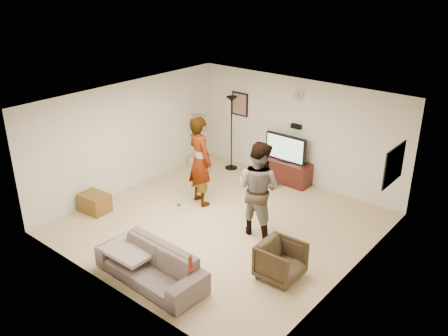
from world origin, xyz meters
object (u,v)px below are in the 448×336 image
Objects in this scene: tv at (286,148)px; sofa at (150,265)px; tv_stand at (284,171)px; cat_tree at (198,139)px; person_left at (200,161)px; person_right at (258,189)px; armchair at (281,261)px; side_table at (95,203)px; floor_lamp at (231,134)px; beer_bottle at (191,265)px.

sofa is (0.45, -4.72, -0.57)m from tv.
cat_tree is at bearing -169.68° from tv_stand.
person_left is 2.99m from sofa.
person_right is at bearing 81.17° from sofa.
side_table is (-4.32, -0.57, -0.12)m from armchair.
floor_lamp is 4.74m from armchair.
cat_tree is at bearing 131.33° from beer_bottle.
tv_stand is at bearing -70.95° from person_right.
tv_stand is 1.23× the size of tv.
tv is 1.51× the size of armchair.
tv_stand is at bearing 106.25° from beer_bottle.
person_left is (0.68, -1.91, 0.04)m from floor_lamp.
side_table is at bearing -120.49° from tv.
person_right reaches higher than side_table.
beer_bottle is at bearing 1.53° from sofa.
beer_bottle is at bearing -48.67° from cat_tree.
person_right reaches higher than tv_stand.
tv is at bearing 59.51° from side_table.
tv_stand is at bearing -92.39° from person_left.
floor_lamp is (-1.49, -0.19, 0.08)m from tv.
cat_tree is at bearing 92.18° from side_table.
person_left is 7.89× the size of beer_bottle.
cat_tree reaches higher than side_table.
floor_lamp is 1.00× the size of person_right.
tv reaches higher than tv_stand.
tv_stand is 0.70× the size of floor_lamp.
cat_tree is at bearing -27.82° from person_left.
armchair reaches higher than side_table.
side_table is (-0.77, -3.65, -0.74)m from floor_lamp.
sofa is at bearing 77.83° from person_right.
sofa is (2.84, -4.29, -0.37)m from cat_tree.
tv_stand is 0.65× the size of sofa.
beer_bottle is at bearing 148.49° from person_left.
side_table is at bearing -120.49° from tv_stand.
tv_stand is 2.19× the size of side_table.
beer_bottle is (0.49, -2.39, -0.23)m from person_right.
person_right is 2.45m from beer_bottle.
cat_tree is 0.68× the size of person_left.
floor_lamp reaches higher than beer_bottle.
tv is 2.26m from person_left.
person_left is at bearing 65.75° from armchair.
tv is 4.92m from beer_bottle.
floor_lamp is at bearing 122.32° from beer_bottle.
person_left is 0.98× the size of sofa.
person_left is 3.42m from beer_bottle.
sofa is 2.16m from armchair.
sofa reaches higher than tv_stand.
beer_bottle is at bearing -73.75° from tv.
person_left reaches higher than tv.
person_right is (1.70, -0.22, -0.05)m from person_left.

